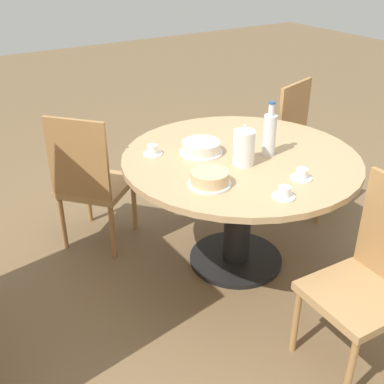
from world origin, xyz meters
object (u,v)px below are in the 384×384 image
object	(u,v)px
cup_a	(153,151)
water_bottle	(269,134)
cup_b	(284,193)
cup_c	(302,175)
chair_c	(370,279)
cake_second	(209,179)
chair_b	(91,180)
cake_main	(201,148)
chair_a	(306,146)
coffee_pot	(244,146)

from	to	relation	value
cup_a	water_bottle	bearing A→B (deg)	-122.95
water_bottle	cup_b	size ratio (longest dim) A/B	2.79
cup_b	cup_c	world-z (taller)	same
chair_c	cake_second	size ratio (longest dim) A/B	4.17
chair_b	cake_main	xyz separation A→B (m)	(-0.52, -0.50, 0.30)
chair_b	cup_c	world-z (taller)	chair_b
water_bottle	cake_second	bearing A→B (deg)	104.78
chair_b	chair_c	bearing A→B (deg)	162.36
chair_b	cup_a	size ratio (longest dim) A/B	8.20
chair_a	water_bottle	size ratio (longest dim) A/B	2.94
cup_a	cup_b	size ratio (longest dim) A/B	1.00
cup_c	cake_second	bearing A→B (deg)	65.56
chair_c	coffee_pot	size ratio (longest dim) A/B	4.00
cake_main	cup_c	xyz separation A→B (m)	(-0.57, -0.26, -0.01)
chair_c	coffee_pot	world-z (taller)	coffee_pot
chair_c	cup_a	xyz separation A→B (m)	(1.26, 0.44, 0.29)
cake_main	cake_second	world-z (taller)	cake_second
cake_main	water_bottle	bearing A→B (deg)	-125.67
chair_a	cup_b	bearing A→B (deg)	-157.12
chair_a	cake_main	size ratio (longest dim) A/B	3.70
coffee_pot	cup_a	distance (m)	0.54
chair_a	cup_a	size ratio (longest dim) A/B	8.20
chair_b	coffee_pot	world-z (taller)	coffee_pot
water_bottle	cup_a	distance (m)	0.68
cake_second	cup_c	size ratio (longest dim) A/B	1.96
cake_second	cup_a	xyz separation A→B (m)	(0.50, 0.06, -0.01)
cake_main	cup_b	bearing A→B (deg)	-176.57
cake_second	cup_a	distance (m)	0.50
cup_a	cup_b	xyz separation A→B (m)	(-0.81, -0.29, 0.00)
chair_c	cake_second	xyz separation A→B (m)	(0.76, 0.38, 0.30)
chair_b	chair_c	xyz separation A→B (m)	(-1.64, -0.70, 0.00)
cup_a	cup_c	distance (m)	0.87
coffee_pot	cake_main	world-z (taller)	coffee_pot
chair_b	cake_second	xyz separation A→B (m)	(-0.88, -0.31, 0.30)
chair_a	coffee_pot	world-z (taller)	coffee_pot
cup_a	cake_main	bearing A→B (deg)	-119.21
coffee_pot	cup_c	world-z (taller)	coffee_pot
chair_a	cup_c	bearing A→B (deg)	-154.05
water_bottle	coffee_pot	bearing A→B (deg)	97.22
coffee_pot	cake_second	xyz separation A→B (m)	(-0.11, 0.30, -0.07)
cup_a	cup_c	world-z (taller)	same
chair_c	cup_b	xyz separation A→B (m)	(0.45, 0.15, 0.29)
water_bottle	cup_b	world-z (taller)	water_bottle
cake_main	cake_second	bearing A→B (deg)	152.19
chair_c	water_bottle	distance (m)	0.98
chair_b	cake_main	world-z (taller)	chair_b
chair_a	cup_a	bearing A→B (deg)	165.28
cup_a	cup_b	bearing A→B (deg)	-160.32
cake_main	chair_c	bearing A→B (deg)	-170.29
chair_a	chair_b	distance (m)	1.61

